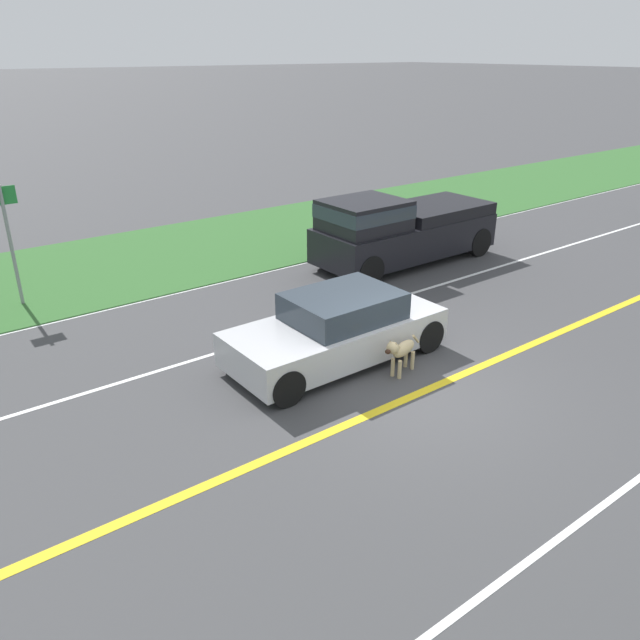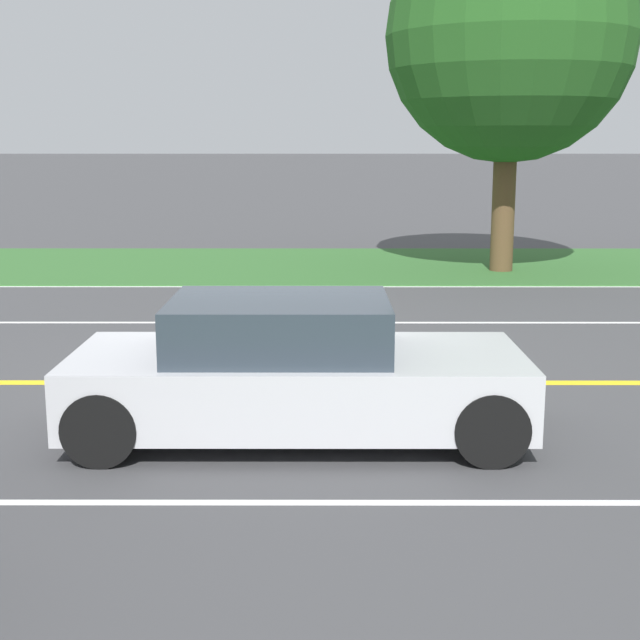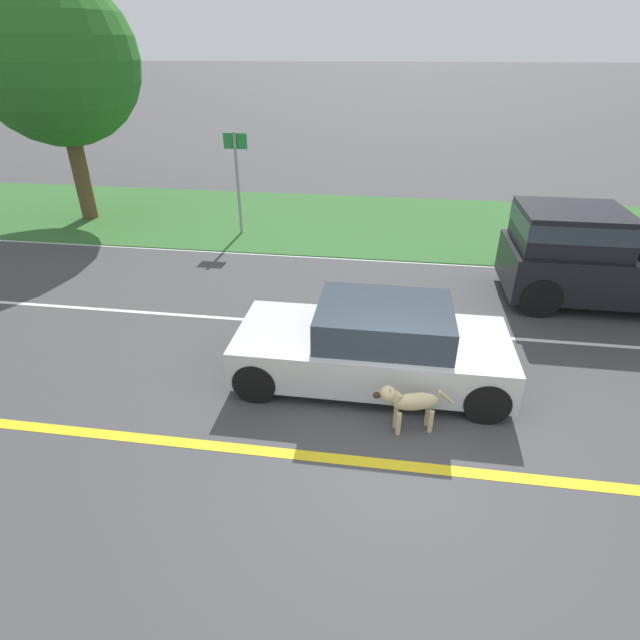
% 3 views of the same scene
% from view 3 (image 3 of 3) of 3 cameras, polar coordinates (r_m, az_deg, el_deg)
% --- Properties ---
extents(ground_plane, '(400.00, 400.00, 0.00)m').
position_cam_3_polar(ground_plane, '(6.74, 8.38, -16.06)').
color(ground_plane, '#424244').
extents(centre_divider_line, '(0.18, 160.00, 0.01)m').
position_cam_3_polar(centre_divider_line, '(6.74, 8.38, -16.04)').
color(centre_divider_line, yellow).
rests_on(centre_divider_line, ground).
extents(lane_edge_line_right, '(0.14, 160.00, 0.01)m').
position_cam_3_polar(lane_edge_line_right, '(12.72, 8.89, 6.64)').
color(lane_edge_line_right, white).
rests_on(lane_edge_line_right, ground).
extents(lane_dash_same_dir, '(0.10, 160.00, 0.01)m').
position_cam_3_polar(lane_dash_same_dir, '(9.56, 8.72, -1.17)').
color(lane_dash_same_dir, white).
rests_on(lane_dash_same_dir, ground).
extents(grass_verge_right, '(6.00, 160.00, 0.03)m').
position_cam_3_polar(grass_verge_right, '(15.54, 8.99, 10.79)').
color(grass_verge_right, '#33662D').
rests_on(grass_verge_right, ground).
extents(ego_car, '(1.82, 4.21, 1.32)m').
position_cam_3_polar(ego_car, '(7.84, 6.20, -2.91)').
color(ego_car, silver).
rests_on(ego_car, ground).
extents(dog, '(0.42, 1.13, 0.79)m').
position_cam_3_polar(dog, '(6.96, 10.10, -9.18)').
color(dog, '#D1B784').
rests_on(dog, ground).
extents(pickup_truck, '(2.00, 5.29, 1.94)m').
position_cam_3_polar(pickup_truck, '(11.91, 31.99, 6.01)').
color(pickup_truck, black).
rests_on(pickup_truck, ground).
extents(roadside_tree_right_near, '(4.47, 4.47, 6.64)m').
position_cam_3_polar(roadside_tree_right_near, '(16.86, -28.00, 24.69)').
color(roadside_tree_right_near, brown).
rests_on(roadside_tree_right_near, ground).
extents(street_sign, '(0.11, 0.64, 2.78)m').
position_cam_3_polar(street_sign, '(14.29, -9.45, 16.34)').
color(street_sign, gray).
rests_on(street_sign, ground).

